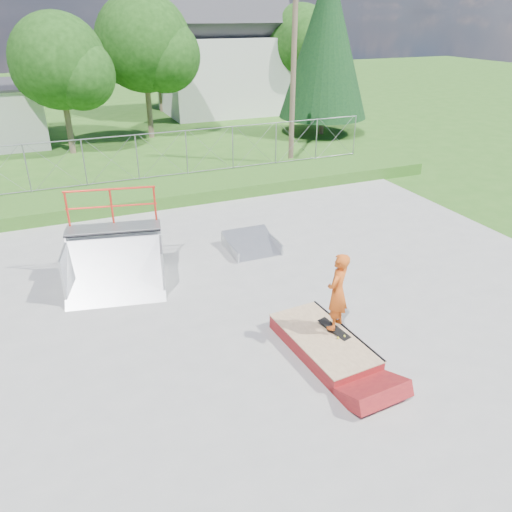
# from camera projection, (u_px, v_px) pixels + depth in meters

# --- Properties ---
(ground) EXTENTS (120.00, 120.00, 0.00)m
(ground) POSITION_uv_depth(u_px,v_px,m) (230.00, 328.00, 11.47)
(ground) COLOR #2F611B
(ground) RESTS_ON ground
(concrete_pad) EXTENTS (20.00, 16.00, 0.04)m
(concrete_pad) POSITION_uv_depth(u_px,v_px,m) (230.00, 327.00, 11.46)
(concrete_pad) COLOR gray
(concrete_pad) RESTS_ON ground
(grass_berm) EXTENTS (24.00, 3.00, 0.50)m
(grass_berm) POSITION_uv_depth(u_px,v_px,m) (145.00, 193.00, 19.22)
(grass_berm) COLOR #2F611B
(grass_berm) RESTS_ON ground
(grind_box) EXTENTS (1.42, 2.63, 0.38)m
(grind_box) POSITION_uv_depth(u_px,v_px,m) (323.00, 344.00, 10.60)
(grind_box) COLOR maroon
(grind_box) RESTS_ON concrete_pad
(quarter_pipe) EXTENTS (2.79, 2.50, 2.43)m
(quarter_pipe) POSITION_uv_depth(u_px,v_px,m) (113.00, 247.00, 12.55)
(quarter_pipe) COLOR #B0B2B8
(quarter_pipe) RESTS_ON concrete_pad
(flat_bank_ramp) EXTENTS (1.46, 1.56, 0.44)m
(flat_bank_ramp) POSITION_uv_depth(u_px,v_px,m) (252.00, 244.00, 15.07)
(flat_bank_ramp) COLOR #B0B2B8
(flat_bank_ramp) RESTS_ON concrete_pad
(skateboard) EXTENTS (0.43, 0.82, 0.13)m
(skateboard) POSITION_uv_depth(u_px,v_px,m) (334.00, 329.00, 10.68)
(skateboard) COLOR black
(skateboard) RESTS_ON grind_box
(skater) EXTENTS (0.74, 0.70, 1.71)m
(skater) POSITION_uv_depth(u_px,v_px,m) (337.00, 295.00, 10.30)
(skater) COLOR #D55518
(skater) RESTS_ON grind_box
(chain_link_fence) EXTENTS (20.00, 0.06, 1.80)m
(chain_link_fence) POSITION_uv_depth(u_px,v_px,m) (137.00, 157.00, 19.54)
(chain_link_fence) COLOR gray
(chain_link_fence) RESTS_ON grass_berm
(gable_house) EXTENTS (8.40, 6.08, 8.94)m
(gable_house) POSITION_uv_depth(u_px,v_px,m) (222.00, 55.00, 34.43)
(gable_house) COLOR silver
(gable_house) RESTS_ON ground
(utility_pole) EXTENTS (0.24, 0.24, 8.00)m
(utility_pole) POSITION_uv_depth(u_px,v_px,m) (293.00, 75.00, 22.25)
(utility_pole) COLOR brown
(utility_pole) RESTS_ON ground
(tree_left_near) EXTENTS (4.76, 4.48, 6.65)m
(tree_left_near) POSITION_uv_depth(u_px,v_px,m) (65.00, 65.00, 23.75)
(tree_left_near) COLOR brown
(tree_left_near) RESTS_ON ground
(tree_center) EXTENTS (5.44, 5.12, 7.60)m
(tree_center) POSITION_uv_depth(u_px,v_px,m) (150.00, 47.00, 26.70)
(tree_center) COLOR brown
(tree_center) RESTS_ON ground
(tree_right_far) EXTENTS (5.10, 4.80, 7.12)m
(tree_right_far) POSITION_uv_depth(u_px,v_px,m) (304.00, 44.00, 34.15)
(tree_right_far) COLOR brown
(tree_right_far) RESTS_ON ground
(tree_back_mid) EXTENTS (4.08, 3.84, 5.70)m
(tree_back_mid) POSITION_uv_depth(u_px,v_px,m) (162.00, 58.00, 34.74)
(tree_back_mid) COLOR brown
(tree_back_mid) RESTS_ON ground
(conifer_tree) EXTENTS (5.04, 5.04, 9.10)m
(conifer_tree) POSITION_uv_depth(u_px,v_px,m) (326.00, 42.00, 27.49)
(conifer_tree) COLOR brown
(conifer_tree) RESTS_ON ground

